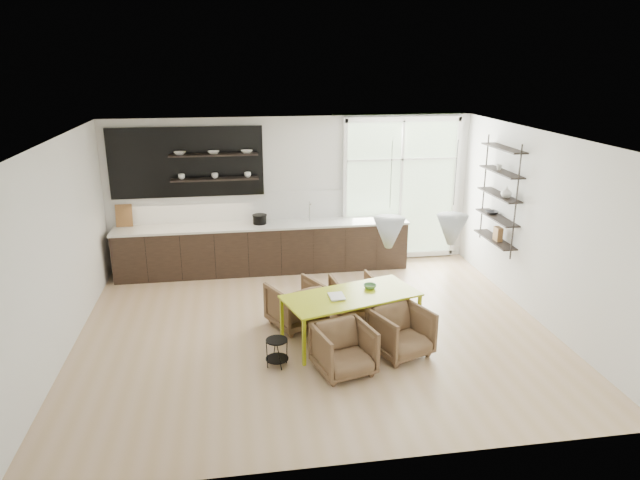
{
  "coord_description": "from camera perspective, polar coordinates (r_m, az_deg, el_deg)",
  "views": [
    {
      "loc": [
        -1.13,
        -7.71,
        3.93
      ],
      "look_at": [
        0.17,
        0.6,
        1.24
      ],
      "focal_mm": 32.0,
      "sensor_mm": 36.0,
      "label": 1
    }
  ],
  "objects": [
    {
      "name": "right_shelving",
      "position": [
        10.22,
        17.51,
        4.02
      ],
      "size": [
        0.26,
        1.22,
        1.9
      ],
      "color": "black",
      "rests_on": "ground"
    },
    {
      "name": "table_bowl",
      "position": [
        8.43,
        5.01,
        -4.64
      ],
      "size": [
        0.24,
        0.24,
        0.06
      ],
      "primitive_type": "imported",
      "rotation": [
        0.0,
        0.0,
        0.34
      ],
      "color": "#568A50",
      "rests_on": "dining_table"
    },
    {
      "name": "wire_stool",
      "position": [
        7.72,
        -4.34,
        -10.81
      ],
      "size": [
        0.31,
        0.31,
        0.39
      ],
      "rotation": [
        0.0,
        0.0,
        0.16
      ],
      "color": "black",
      "rests_on": "ground"
    },
    {
      "name": "armchair_front_left",
      "position": [
        7.53,
        2.4,
        -10.88
      ],
      "size": [
        0.86,
        0.87,
        0.65
      ],
      "primitive_type": "imported",
      "rotation": [
        0.0,
        0.0,
        0.26
      ],
      "color": "brown",
      "rests_on": "ground"
    },
    {
      "name": "table_book",
      "position": [
        8.08,
        0.93,
        -5.73
      ],
      "size": [
        0.22,
        0.29,
        0.03
      ],
      "primitive_type": "imported",
      "rotation": [
        0.0,
        0.0,
        0.03
      ],
      "color": "white",
      "rests_on": "dining_table"
    },
    {
      "name": "kitchen_run",
      "position": [
        10.93,
        -6.14,
        -0.11
      ],
      "size": [
        5.54,
        0.69,
        2.75
      ],
      "color": "black",
      "rests_on": "ground"
    },
    {
      "name": "dining_table",
      "position": [
        8.21,
        3.13,
        -5.8
      ],
      "size": [
        2.09,
        1.38,
        0.7
      ],
      "rotation": [
        0.0,
        0.0,
        0.29
      ],
      "color": "#A4B112",
      "rests_on": "ground"
    },
    {
      "name": "armchair_back_right",
      "position": [
        9.19,
        3.35,
        -5.49
      ],
      "size": [
        0.73,
        0.75,
        0.62
      ],
      "primitive_type": "imported",
      "rotation": [
        0.0,
        0.0,
        3.25
      ],
      "color": "brown",
      "rests_on": "ground"
    },
    {
      "name": "armchair_front_right",
      "position": [
        8.02,
        8.09,
        -9.08
      ],
      "size": [
        0.94,
        0.95,
        0.67
      ],
      "primitive_type": "imported",
      "rotation": [
        0.0,
        0.0,
        0.38
      ],
      "color": "brown",
      "rests_on": "ground"
    },
    {
      "name": "room",
      "position": [
        9.31,
        2.05,
        2.35
      ],
      "size": [
        7.02,
        6.01,
        2.91
      ],
      "color": "tan",
      "rests_on": "ground"
    },
    {
      "name": "armchair_back_left",
      "position": [
        8.76,
        -2.41,
        -6.45
      ],
      "size": [
        0.99,
        1.0,
        0.69
      ],
      "primitive_type": "imported",
      "rotation": [
        0.0,
        0.0,
        3.59
      ],
      "color": "brown",
      "rests_on": "ground"
    }
  ]
}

